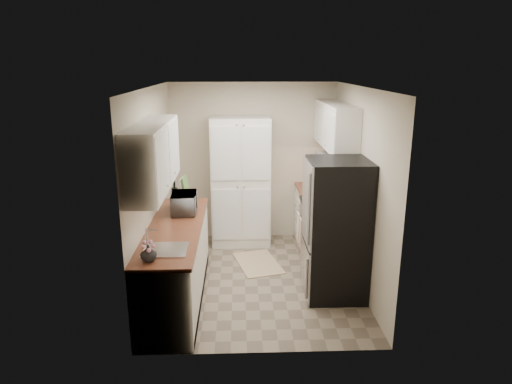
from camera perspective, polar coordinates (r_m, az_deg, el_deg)
ground at (r=6.19m, az=0.13°, el=-10.84°), size 3.20×3.20×0.00m
room_shell at (r=5.64m, az=-0.04°, el=4.05°), size 2.64×3.24×2.52m
pantry_cabinet at (r=7.07m, az=-1.91°, el=1.26°), size 0.90×0.55×2.00m
base_cabinet_left at (r=5.66m, az=-9.89°, el=-8.83°), size 0.60×2.30×0.88m
countertop_left at (r=5.48m, az=-10.11°, el=-4.45°), size 0.63×2.33×0.04m
base_cabinet_right at (r=7.21m, az=7.65°, el=-3.22°), size 0.60×0.80×0.88m
countertop_right at (r=7.08m, az=7.78°, el=0.30°), size 0.63×0.83×0.04m
electric_range at (r=6.46m, az=8.70°, el=-5.22°), size 0.71×0.78×1.13m
refrigerator at (r=5.59m, az=10.01°, el=-4.60°), size 0.70×0.72×1.70m
microwave at (r=5.91m, az=-8.97°, el=-1.38°), size 0.34×0.48×0.26m
wine_bottle at (r=6.17m, az=-10.12°, el=-0.36°), size 0.08×0.08×0.33m
flower_vase at (r=4.58m, az=-13.29°, el=-7.45°), size 0.17×0.17×0.16m
cutting_board at (r=6.49m, az=-8.74°, el=0.53°), size 0.05×0.26×0.33m
toaster_oven at (r=7.20m, az=8.22°, el=1.54°), size 0.36×0.41×0.20m
fruit_basket at (r=7.14m, az=8.19°, el=2.75°), size 0.31×0.31×0.12m
kitchen_mat at (r=6.63m, az=0.24°, el=-8.88°), size 0.75×0.98×0.01m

